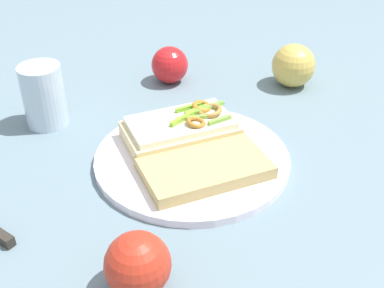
{
  "coord_description": "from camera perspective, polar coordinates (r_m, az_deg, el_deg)",
  "views": [
    {
      "loc": [
        -0.11,
        0.59,
        0.43
      ],
      "look_at": [
        0.0,
        0.0,
        0.03
      ],
      "focal_mm": 46.48,
      "sensor_mm": 36.0,
      "label": 1
    }
  ],
  "objects": [
    {
      "name": "ground_plane",
      "position": [
        0.74,
        -0.0,
        -2.07
      ],
      "size": [
        2.0,
        2.0,
        0.0
      ],
      "primitive_type": "plane",
      "color": "slate",
      "rests_on": "ground"
    },
    {
      "name": "plate",
      "position": [
        0.73,
        -0.0,
        -1.69
      ],
      "size": [
        0.29,
        0.29,
        0.01
      ],
      "primitive_type": "cylinder",
      "color": "white",
      "rests_on": "ground_plane"
    },
    {
      "name": "sandwich",
      "position": [
        0.76,
        -1.18,
        1.72
      ],
      "size": [
        0.19,
        0.17,
        0.05
      ],
      "rotation": [
        0.0,
        0.0,
        3.73
      ],
      "color": "beige",
      "rests_on": "plate"
    },
    {
      "name": "bread_slice_side",
      "position": [
        0.69,
        1.47,
        -2.69
      ],
      "size": [
        0.2,
        0.18,
        0.02
      ],
      "primitive_type": "cube",
      "rotation": [
        0.0,
        0.0,
        3.74
      ],
      "color": "tan",
      "rests_on": "plate"
    },
    {
      "name": "apple_0",
      "position": [
        0.95,
        11.56,
        8.82
      ],
      "size": [
        0.08,
        0.08,
        0.08
      ],
      "primitive_type": "sphere",
      "rotation": [
        0.0,
        0.0,
        3.1
      ],
      "color": "gold",
      "rests_on": "ground_plane"
    },
    {
      "name": "apple_1",
      "position": [
        0.95,
        -2.57,
        9.06
      ],
      "size": [
        0.1,
        0.1,
        0.07
      ],
      "primitive_type": "sphere",
      "rotation": [
        0.0,
        0.0,
        2.11
      ],
      "color": "red",
      "rests_on": "ground_plane"
    },
    {
      "name": "apple_2",
      "position": [
        0.54,
        -6.26,
        -13.58
      ],
      "size": [
        0.09,
        0.09,
        0.07
      ],
      "primitive_type": "sphere",
      "rotation": [
        0.0,
        0.0,
        4.33
      ],
      "color": "red",
      "rests_on": "ground_plane"
    },
    {
      "name": "drinking_glass",
      "position": [
        0.84,
        -16.66,
        5.33
      ],
      "size": [
        0.07,
        0.07,
        0.1
      ],
      "primitive_type": "cylinder",
      "color": "silver",
      "rests_on": "ground_plane"
    }
  ]
}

